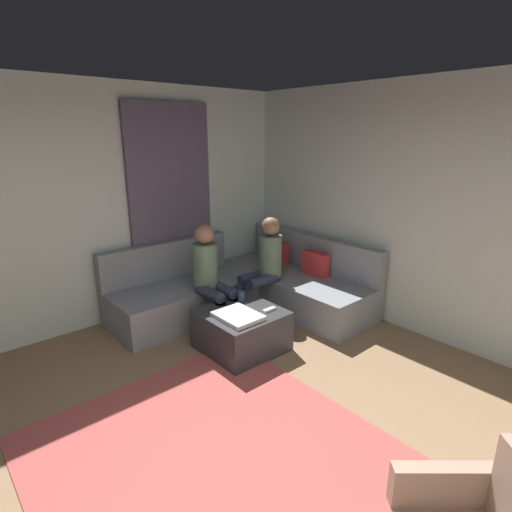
{
  "coord_description": "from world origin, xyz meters",
  "views": [
    {
      "loc": [
        1.6,
        -1.18,
        2.15
      ],
      "look_at": [
        -1.63,
        1.63,
        0.85
      ],
      "focal_mm": 28.51,
      "sensor_mm": 36.0,
      "label": 1
    }
  ],
  "objects_px": {
    "sectional_couch": "(247,288)",
    "person_on_couch_side": "(211,274)",
    "person_on_couch_back": "(264,263)",
    "ottoman": "(241,330)",
    "game_remote": "(269,310)",
    "coffee_mug": "(241,296)"
  },
  "relations": [
    {
      "from": "ottoman",
      "to": "person_on_couch_back",
      "type": "xyz_separation_m",
      "value": [
        -0.48,
        0.75,
        0.45
      ]
    },
    {
      "from": "sectional_couch",
      "to": "person_on_couch_back",
      "type": "relative_size",
      "value": 2.12
    },
    {
      "from": "person_on_couch_back",
      "to": "ottoman",
      "type": "bearing_deg",
      "value": 122.69
    },
    {
      "from": "sectional_couch",
      "to": "ottoman",
      "type": "relative_size",
      "value": 3.36
    },
    {
      "from": "sectional_couch",
      "to": "coffee_mug",
      "type": "height_order",
      "value": "sectional_couch"
    },
    {
      "from": "ottoman",
      "to": "person_on_couch_side",
      "type": "bearing_deg",
      "value": 175.95
    },
    {
      "from": "person_on_couch_side",
      "to": "sectional_couch",
      "type": "bearing_deg",
      "value": -167.24
    },
    {
      "from": "person_on_couch_side",
      "to": "coffee_mug",
      "type": "bearing_deg",
      "value": 110.73
    },
    {
      "from": "sectional_couch",
      "to": "person_on_couch_side",
      "type": "bearing_deg",
      "value": -77.24
    },
    {
      "from": "ottoman",
      "to": "coffee_mug",
      "type": "xyz_separation_m",
      "value": [
        -0.22,
        0.18,
        0.26
      ]
    },
    {
      "from": "person_on_couch_back",
      "to": "person_on_couch_side",
      "type": "distance_m",
      "value": 0.72
    },
    {
      "from": "game_remote",
      "to": "person_on_couch_side",
      "type": "bearing_deg",
      "value": -166.88
    },
    {
      "from": "ottoman",
      "to": "game_remote",
      "type": "xyz_separation_m",
      "value": [
        0.18,
        0.22,
        0.22
      ]
    },
    {
      "from": "sectional_couch",
      "to": "coffee_mug",
      "type": "xyz_separation_m",
      "value": [
        0.51,
        -0.51,
        0.19
      ]
    },
    {
      "from": "ottoman",
      "to": "person_on_couch_back",
      "type": "distance_m",
      "value": 1.0
    },
    {
      "from": "sectional_couch",
      "to": "game_remote",
      "type": "xyz_separation_m",
      "value": [
        0.91,
        -0.47,
        0.15
      ]
    },
    {
      "from": "coffee_mug",
      "to": "person_on_couch_side",
      "type": "bearing_deg",
      "value": -159.27
    },
    {
      "from": "sectional_couch",
      "to": "game_remote",
      "type": "relative_size",
      "value": 17.0
    },
    {
      "from": "coffee_mug",
      "to": "game_remote",
      "type": "height_order",
      "value": "coffee_mug"
    },
    {
      "from": "game_remote",
      "to": "person_on_couch_side",
      "type": "xyz_separation_m",
      "value": [
        -0.77,
        -0.18,
        0.23
      ]
    },
    {
      "from": "person_on_couch_side",
      "to": "person_on_couch_back",
      "type": "bearing_deg",
      "value": 171.51
    },
    {
      "from": "sectional_couch",
      "to": "person_on_couch_side",
      "type": "relative_size",
      "value": 2.12
    }
  ]
}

